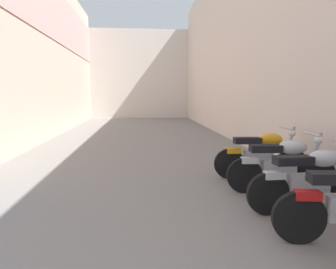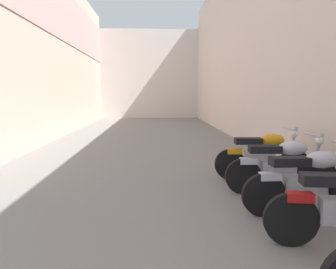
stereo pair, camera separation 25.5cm
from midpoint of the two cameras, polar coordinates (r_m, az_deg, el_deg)
ground_plane at (r=9.12m, az=-5.64°, el=-3.46°), size 39.36×39.36×0.00m
building_left at (r=11.62m, az=-23.97°, el=15.00°), size 0.45×23.36×6.70m
building_right at (r=11.63m, az=12.60°, el=16.23°), size 0.45×23.36×7.08m
building_far_end at (r=23.68m, az=-5.34°, el=10.33°), size 9.63×2.00×6.00m
motorcycle_fifth at (r=4.96m, az=22.47°, el=-7.07°), size 1.85×0.58×1.04m
motorcycle_sixth at (r=5.81m, az=18.10°, el=-4.85°), size 1.85×0.58×1.04m
motorcycle_seventh at (r=6.67m, az=14.92°, el=-3.21°), size 1.85×0.58×1.04m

